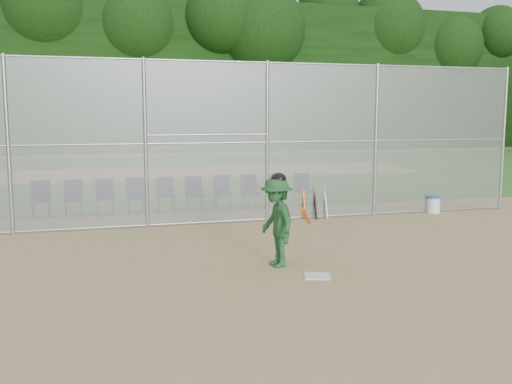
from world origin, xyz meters
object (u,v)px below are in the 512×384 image
object	(u,v)px
home_plate	(317,276)
water_cooler	(433,204)
chair_0	(41,200)
batter_at_plate	(277,221)

from	to	relation	value
home_plate	water_cooler	bearing A→B (deg)	42.47
home_plate	chair_0	bearing A→B (deg)	124.52
water_cooler	batter_at_plate	bearing A→B (deg)	-144.86
home_plate	chair_0	world-z (taller)	chair_0
batter_at_plate	water_cooler	distance (m)	7.20
home_plate	batter_at_plate	bearing A→B (deg)	117.71
water_cooler	chair_0	distance (m)	10.53
home_plate	batter_at_plate	xyz separation A→B (m)	(-0.44, 0.84, 0.80)
batter_at_plate	water_cooler	xyz separation A→B (m)	(5.87, 4.13, -0.57)
home_plate	water_cooler	world-z (taller)	water_cooler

